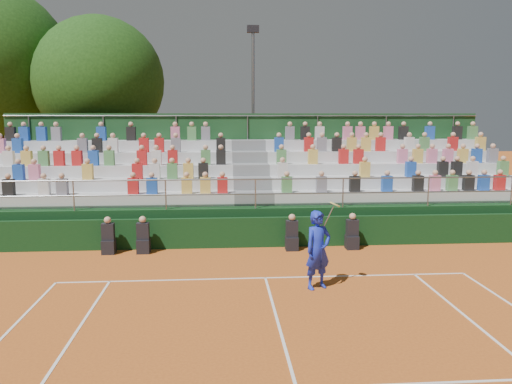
{
  "coord_description": "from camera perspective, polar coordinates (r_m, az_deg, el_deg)",
  "views": [
    {
      "loc": [
        -1.18,
        -12.82,
        4.33
      ],
      "look_at": [
        0.0,
        3.5,
        1.8
      ],
      "focal_mm": 35.0,
      "sensor_mm": 36.0,
      "label": 1
    }
  ],
  "objects": [
    {
      "name": "ground",
      "position": [
        13.58,
        1.08,
        -9.81
      ],
      "size": [
        90.0,
        90.0,
        0.0
      ],
      "primitive_type": "plane",
      "color": "#C25E20",
      "rests_on": "ground"
    },
    {
      "name": "courtside_wall",
      "position": [
        16.51,
        0.08,
        -4.62
      ],
      "size": [
        20.0,
        0.15,
        1.0
      ],
      "primitive_type": "cube",
      "color": "black",
      "rests_on": "ground"
    },
    {
      "name": "line_officials",
      "position": [
        16.04,
        -3.53,
        -5.13
      ],
      "size": [
        8.2,
        0.4,
        1.19
      ],
      "color": "black",
      "rests_on": "ground"
    },
    {
      "name": "grandstand",
      "position": [
        19.56,
        -0.6,
        -0.74
      ],
      "size": [
        20.0,
        5.2,
        4.4
      ],
      "color": "black",
      "rests_on": "ground"
    },
    {
      "name": "tennis_player",
      "position": [
        12.64,
        7.11,
        -6.57
      ],
      "size": [
        0.96,
        0.74,
        2.22
      ],
      "color": "#1A2CC5",
      "rests_on": "ground"
    },
    {
      "name": "tree_east",
      "position": [
        25.71,
        -17.46,
        11.89
      ],
      "size": [
        6.19,
        6.19,
        9.01
      ],
      "color": "#3B2815",
      "rests_on": "ground"
    },
    {
      "name": "floodlight_mast",
      "position": [
        25.87,
        -0.34,
        10.42
      ],
      "size": [
        0.6,
        0.25,
        8.76
      ],
      "color": "gray",
      "rests_on": "ground"
    }
  ]
}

